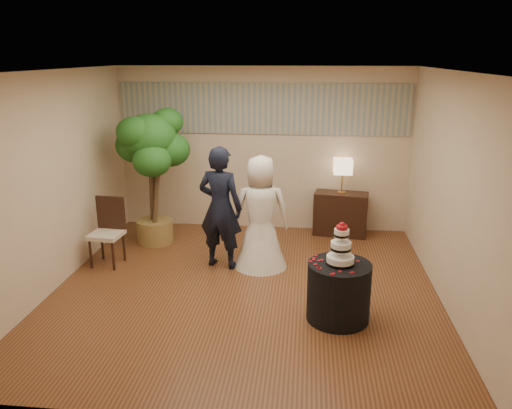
# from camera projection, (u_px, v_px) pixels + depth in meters

# --- Properties ---
(floor) EXTENTS (5.00, 5.00, 0.00)m
(floor) POSITION_uv_depth(u_px,v_px,m) (245.00, 288.00, 6.62)
(floor) COLOR brown
(floor) RESTS_ON ground
(ceiling) EXTENTS (5.00, 5.00, 0.00)m
(ceiling) POSITION_uv_depth(u_px,v_px,m) (244.00, 71.00, 5.81)
(ceiling) COLOR white
(ceiling) RESTS_ON wall_back
(wall_back) EXTENTS (5.00, 0.06, 2.80)m
(wall_back) POSITION_uv_depth(u_px,v_px,m) (263.00, 150.00, 8.59)
(wall_back) COLOR beige
(wall_back) RESTS_ON ground
(wall_front) EXTENTS (5.00, 0.06, 2.80)m
(wall_front) POSITION_uv_depth(u_px,v_px,m) (204.00, 269.00, 3.84)
(wall_front) COLOR beige
(wall_front) RESTS_ON ground
(wall_left) EXTENTS (0.06, 5.00, 2.80)m
(wall_left) POSITION_uv_depth(u_px,v_px,m) (54.00, 182.00, 6.47)
(wall_left) COLOR beige
(wall_left) RESTS_ON ground
(wall_right) EXTENTS (0.06, 5.00, 2.80)m
(wall_right) POSITION_uv_depth(u_px,v_px,m) (452.00, 192.00, 5.96)
(wall_right) COLOR beige
(wall_right) RESTS_ON ground
(mural_border) EXTENTS (4.90, 0.02, 0.85)m
(mural_border) POSITION_uv_depth(u_px,v_px,m) (263.00, 109.00, 8.37)
(mural_border) COLOR #969B8E
(mural_border) RESTS_ON wall_back
(groom) EXTENTS (0.73, 0.57, 1.78)m
(groom) POSITION_uv_depth(u_px,v_px,m) (220.00, 208.00, 7.09)
(groom) COLOR black
(groom) RESTS_ON floor
(bride) EXTENTS (0.90, 0.87, 1.65)m
(bride) POSITION_uv_depth(u_px,v_px,m) (261.00, 212.00, 7.10)
(bride) COLOR white
(bride) RESTS_ON floor
(cake_table) EXTENTS (0.73, 0.73, 0.70)m
(cake_table) POSITION_uv_depth(u_px,v_px,m) (339.00, 292.00, 5.77)
(cake_table) COLOR black
(cake_table) RESTS_ON floor
(wedding_cake) EXTENTS (0.32, 0.32, 0.50)m
(wedding_cake) POSITION_uv_depth(u_px,v_px,m) (341.00, 243.00, 5.60)
(wedding_cake) COLOR white
(wedding_cake) RESTS_ON cake_table
(console) EXTENTS (0.94, 0.52, 0.74)m
(console) POSITION_uv_depth(u_px,v_px,m) (340.00, 214.00, 8.51)
(console) COLOR black
(console) RESTS_ON floor
(table_lamp) EXTENTS (0.31, 0.31, 0.58)m
(table_lamp) POSITION_uv_depth(u_px,v_px,m) (342.00, 176.00, 8.31)
(table_lamp) COLOR #D6B88D
(table_lamp) RESTS_ON console
(ficus_tree) EXTENTS (1.06, 1.06, 2.22)m
(ficus_tree) POSITION_uv_depth(u_px,v_px,m) (152.00, 177.00, 7.95)
(ficus_tree) COLOR #225F1D
(ficus_tree) RESTS_ON floor
(side_chair) EXTENTS (0.49, 0.51, 0.99)m
(side_chair) POSITION_uv_depth(u_px,v_px,m) (106.00, 233.00, 7.24)
(side_chair) COLOR black
(side_chair) RESTS_ON floor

